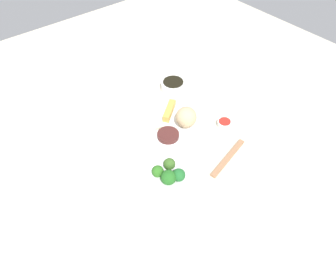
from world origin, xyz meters
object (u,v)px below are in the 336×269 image
object	(u,v)px
broccoli_plate	(165,181)
soy_sauce_bowl	(173,86)
main_plate	(169,126)
sauce_ramekin_sweet_and_sour	(224,124)
chopsticks_pair	(228,158)

from	to	relation	value
broccoli_plate	soy_sauce_bowl	world-z (taller)	soy_sauce_bowl
main_plate	broccoli_plate	bearing A→B (deg)	-41.72
sauce_ramekin_sweet_and_sour	chopsticks_pair	xyz separation A→B (m)	(0.13, -0.11, -0.01)
main_plate	soy_sauce_bowl	xyz separation A→B (m)	(-0.18, 0.17, 0.01)
main_plate	broccoli_plate	distance (m)	0.27
soy_sauce_bowl	sauce_ramekin_sweet_and_sour	size ratio (longest dim) A/B	1.95
broccoli_plate	chopsticks_pair	xyz separation A→B (m)	(0.06, 0.24, -0.00)
main_plate	soy_sauce_bowl	world-z (taller)	soy_sauce_bowl
soy_sauce_bowl	chopsticks_pair	size ratio (longest dim) A/B	0.52
broccoli_plate	main_plate	bearing A→B (deg)	138.28
soy_sauce_bowl	chopsticks_pair	distance (m)	0.45
main_plate	sauce_ramekin_sweet_and_sour	bearing A→B (deg)	53.00
main_plate	soy_sauce_bowl	bearing A→B (deg)	136.04
chopsticks_pair	sauce_ramekin_sweet_and_sour	bearing A→B (deg)	138.60
soy_sauce_bowl	sauce_ramekin_sweet_and_sour	bearing A→B (deg)	1.46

